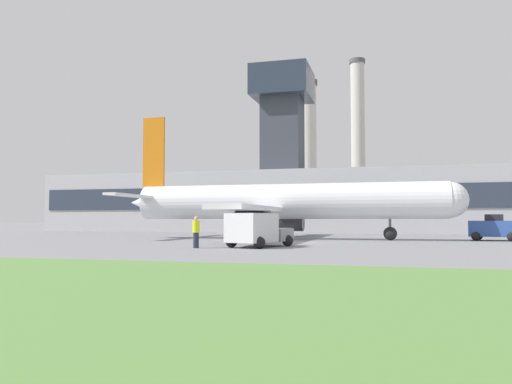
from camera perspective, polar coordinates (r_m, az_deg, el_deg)
name	(u,v)px	position (r m, az deg, el deg)	size (l,w,h in m)	color
ground_plane	(293,242)	(36.25, 4.29, -5.77)	(400.00, 400.00, 0.00)	gray
terminal_building	(331,196)	(66.85, 8.62, -0.42)	(81.39, 11.48, 22.37)	#B2B2B7
smokestack_left	(308,153)	(102.62, 5.99, 4.50)	(3.91, 3.91, 30.25)	beige
smokestack_right	(358,142)	(97.54, 11.59, 5.58)	(3.01, 3.01, 32.44)	beige
airplane	(281,203)	(42.16, 2.82, -1.24)	(28.89, 26.14, 10.95)	white
pushback_tug	(494,229)	(43.22, 25.59, -3.81)	(3.94, 3.12, 2.06)	#2D4C93
fuel_truck	(257,230)	(29.91, 0.10, -4.42)	(3.63, 4.91, 2.02)	gray
ground_crew_person	(196,232)	(29.20, -6.87, -4.54)	(0.56, 0.56, 1.84)	#23283D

